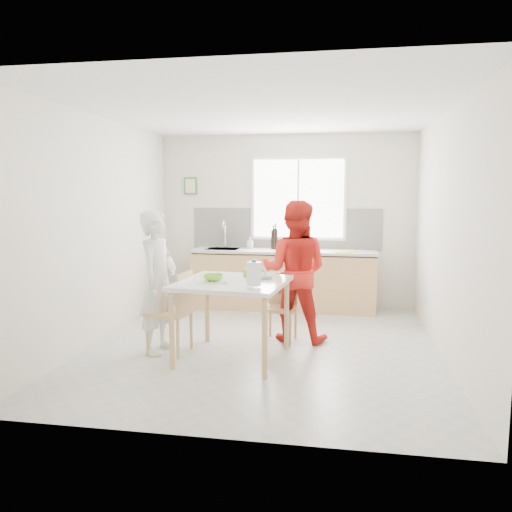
{
  "coord_description": "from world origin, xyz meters",
  "views": [
    {
      "loc": [
        0.87,
        -5.62,
        1.8
      ],
      "look_at": [
        -0.12,
        0.2,
        1.04
      ],
      "focal_mm": 35.0,
      "sensor_mm": 36.0,
      "label": 1
    }
  ],
  "objects": [
    {
      "name": "ground",
      "position": [
        0.0,
        0.0,
        0.0
      ],
      "size": [
        4.5,
        4.5,
        0.0
      ],
      "primitive_type": "plane",
      "color": "#B7B7B2",
      "rests_on": "ground"
    },
    {
      "name": "room_shell",
      "position": [
        0.0,
        0.0,
        1.64
      ],
      "size": [
        4.5,
        4.5,
        4.5
      ],
      "color": "silver",
      "rests_on": "ground"
    },
    {
      "name": "window",
      "position": [
        0.2,
        2.23,
        1.7
      ],
      "size": [
        1.5,
        0.06,
        1.3
      ],
      "color": "white",
      "rests_on": "room_shell"
    },
    {
      "name": "backsplash",
      "position": [
        0.0,
        2.24,
        1.23
      ],
      "size": [
        3.0,
        0.02,
        0.65
      ],
      "primitive_type": "cube",
      "color": "white",
      "rests_on": "room_shell"
    },
    {
      "name": "picture_frame",
      "position": [
        -1.55,
        2.23,
        1.9
      ],
      "size": [
        0.22,
        0.03,
        0.28
      ],
      "color": "#3A803D",
      "rests_on": "room_shell"
    },
    {
      "name": "kitchen_counter",
      "position": [
        -0.0,
        1.95,
        0.42
      ],
      "size": [
        2.84,
        0.64,
        1.37
      ],
      "color": "tan",
      "rests_on": "ground"
    },
    {
      "name": "dining_table",
      "position": [
        -0.26,
        -0.48,
        0.77
      ],
      "size": [
        1.22,
        1.22,
        0.86
      ],
      "rotation": [
        0.0,
        0.0,
        -0.11
      ],
      "color": "white",
      "rests_on": "ground"
    },
    {
      "name": "chair_left",
      "position": [
        -0.94,
        -0.4,
        0.51
      ],
      "size": [
        0.47,
        0.47,
        0.92
      ],
      "rotation": [
        0.0,
        0.0,
        -1.68
      ],
      "color": "tan",
      "rests_on": "ground"
    },
    {
      "name": "chair_far",
      "position": [
        0.17,
        0.29,
        0.45
      ],
      "size": [
        0.42,
        0.42,
        0.82
      ],
      "rotation": [
        0.0,
        0.0,
        -0.11
      ],
      "color": "tan",
      "rests_on": "ground"
    },
    {
      "name": "person_white",
      "position": [
        -1.14,
        -0.38,
        0.8
      ],
      "size": [
        0.44,
        0.62,
        1.6
      ],
      "primitive_type": "imported",
      "rotation": [
        0.0,
        0.0,
        1.46
      ],
      "color": "white",
      "rests_on": "ground"
    },
    {
      "name": "person_red",
      "position": [
        0.33,
        0.33,
        0.85
      ],
      "size": [
        0.89,
        0.73,
        1.7
      ],
      "primitive_type": "imported",
      "rotation": [
        0.0,
        0.0,
        3.03
      ],
      "color": "red",
      "rests_on": "ground"
    },
    {
      "name": "bowl_green",
      "position": [
        -0.47,
        -0.5,
        0.89
      ],
      "size": [
        0.24,
        0.24,
        0.07
      ],
      "primitive_type": "imported",
      "rotation": [
        0.0,
        0.0,
        -0.11
      ],
      "color": "#77CD2F",
      "rests_on": "dining_table"
    },
    {
      "name": "bowl_white",
      "position": [
        0.06,
        -0.26,
        0.88
      ],
      "size": [
        0.23,
        0.23,
        0.05
      ],
      "primitive_type": "imported",
      "rotation": [
        0.0,
        0.0,
        -0.11
      ],
      "color": "silver",
      "rests_on": "dining_table"
    },
    {
      "name": "milk_jug",
      "position": [
        0.03,
        -0.79,
        1.0
      ],
      "size": [
        0.2,
        0.15,
        0.26
      ],
      "rotation": [
        0.0,
        0.0,
        -0.11
      ],
      "color": "white",
      "rests_on": "dining_table"
    },
    {
      "name": "green_box",
      "position": [
        -0.13,
        -0.21,
        0.9
      ],
      "size": [
        0.11,
        0.11,
        0.09
      ],
      "primitive_type": "cube",
      "rotation": [
        0.0,
        0.0,
        -0.11
      ],
      "color": "#88B529",
      "rests_on": "dining_table"
    },
    {
      "name": "spoon",
      "position": [
        -0.37,
        -0.69,
        0.87
      ],
      "size": [
        0.16,
        0.05,
        0.01
      ],
      "primitive_type": "cylinder",
      "rotation": [
        0.0,
        1.57,
        0.24
      ],
      "color": "#A5A5AA",
      "rests_on": "dining_table"
    },
    {
      "name": "cutting_board",
      "position": [
        0.91,
        1.84,
        0.93
      ],
      "size": [
        0.42,
        0.37,
        0.01
      ],
      "primitive_type": "cube",
      "rotation": [
        0.0,
        0.0,
        0.41
      ],
      "color": "#A0CF2F",
      "rests_on": "kitchen_counter"
    },
    {
      "name": "wine_bottle_a",
      "position": [
        -0.13,
        2.03,
        1.08
      ],
      "size": [
        0.07,
        0.07,
        0.32
      ],
      "primitive_type": "cylinder",
      "color": "black",
      "rests_on": "kitchen_counter"
    },
    {
      "name": "wine_bottle_b",
      "position": [
        -0.16,
        2.0,
        1.07
      ],
      "size": [
        0.07,
        0.07,
        0.3
      ],
      "primitive_type": "cylinder",
      "color": "black",
      "rests_on": "kitchen_counter"
    },
    {
      "name": "jar_amber",
      "position": [
        0.04,
        1.98,
        1.0
      ],
      "size": [
        0.06,
        0.06,
        0.16
      ],
      "primitive_type": "cylinder",
      "color": "#945220",
      "rests_on": "kitchen_counter"
    },
    {
      "name": "soap_bottle",
      "position": [
        -0.54,
        2.06,
        1.01
      ],
      "size": [
        0.09,
        0.09,
        0.18
      ],
      "primitive_type": "imported",
      "rotation": [
        0.0,
        0.0,
        -0.13
      ],
      "color": "#999999",
      "rests_on": "kitchen_counter"
    }
  ]
}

